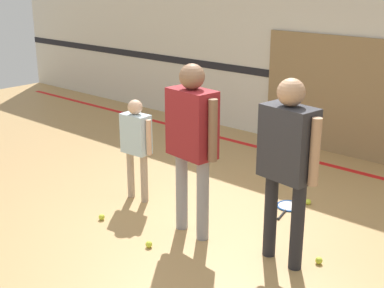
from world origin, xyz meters
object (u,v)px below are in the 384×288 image
object	(u,v)px
tennis_ball_near_instructor	(149,244)
person_student_right	(288,153)
person_instructor	(192,132)
tennis_ball_by_spare_racket	(308,202)
tennis_ball_stray_right	(102,217)
tennis_ball_stray_left	(319,260)
person_student_left	(136,139)
racket_spare_on_floor	(289,207)

from	to	relation	value
tennis_ball_near_instructor	person_student_right	bearing A→B (deg)	30.05
person_instructor	tennis_ball_near_instructor	xyz separation A→B (m)	(-0.11, -0.51, -1.05)
person_instructor	person_student_right	bearing A→B (deg)	14.50
tennis_ball_by_spare_racket	tennis_ball_stray_right	size ratio (longest dim) A/B	1.00
person_student_right	tennis_ball_stray_left	distance (m)	1.08
person_student_right	tennis_ball_by_spare_racket	bearing A→B (deg)	-62.53
person_instructor	tennis_ball_stray_left	size ratio (longest dim) A/B	26.47
person_instructor	tennis_ball_stray_left	bearing A→B (deg)	20.86
tennis_ball_by_spare_racket	tennis_ball_stray_right	world-z (taller)	same
person_instructor	tennis_ball_by_spare_racket	size ratio (longest dim) A/B	26.47
tennis_ball_stray_left	person_student_left	bearing A→B (deg)	-177.58
person_instructor	racket_spare_on_floor	xyz separation A→B (m)	(0.42, 1.19, -1.07)
person_student_left	tennis_ball_stray_right	world-z (taller)	person_student_left
racket_spare_on_floor	tennis_ball_stray_right	world-z (taller)	tennis_ball_stray_right
person_instructor	tennis_ball_stray_left	distance (m)	1.68
person_student_left	tennis_ball_stray_right	xyz separation A→B (m)	(0.12, -0.64, -0.71)
person_student_right	tennis_ball_near_instructor	bearing A→B (deg)	38.03
person_instructor	tennis_ball_stray_left	xyz separation A→B (m)	(1.28, 0.32, -1.05)
person_student_left	tennis_ball_near_instructor	size ratio (longest dim) A/B	18.17
person_student_left	tennis_ball_near_instructor	xyz separation A→B (m)	(0.93, -0.73, -0.71)
person_student_left	racket_spare_on_floor	distance (m)	1.90
person_instructor	racket_spare_on_floor	world-z (taller)	person_instructor
person_instructor	person_student_right	xyz separation A→B (m)	(0.99, 0.13, -0.02)
tennis_ball_by_spare_racket	tennis_ball_stray_left	world-z (taller)	same
person_student_left	racket_spare_on_floor	bearing A→B (deg)	30.51
person_student_left	person_student_right	bearing A→B (deg)	-5.60
tennis_ball_near_instructor	tennis_ball_stray_right	size ratio (longest dim) A/B	1.00
tennis_ball_stray_right	person_student_left	bearing A→B (deg)	100.27
person_student_right	tennis_ball_by_spare_racket	size ratio (longest dim) A/B	26.04
person_student_right	tennis_ball_near_instructor	world-z (taller)	person_student_right
tennis_ball_stray_left	tennis_ball_stray_right	bearing A→B (deg)	-161.39
person_student_right	tennis_ball_stray_right	world-z (taller)	person_student_right
person_student_left	tennis_ball_stray_right	bearing A→B (deg)	-82.88
racket_spare_on_floor	person_student_left	bearing A→B (deg)	-69.82
person_student_right	tennis_ball_by_spare_racket	xyz separation A→B (m)	(-0.45, 1.28, -1.03)
person_student_right	person_instructor	bearing A→B (deg)	15.60
tennis_ball_by_spare_racket	tennis_ball_stray_left	bearing A→B (deg)	-55.96
person_instructor	person_student_left	xyz separation A→B (m)	(-1.05, 0.22, -0.34)
racket_spare_on_floor	tennis_ball_stray_left	distance (m)	1.23
person_instructor	tennis_ball_by_spare_racket	world-z (taller)	person_instructor
person_student_left	person_student_right	xyz separation A→B (m)	(2.04, -0.09, 0.32)
tennis_ball_by_spare_racket	tennis_ball_stray_left	size ratio (longest dim) A/B	1.00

